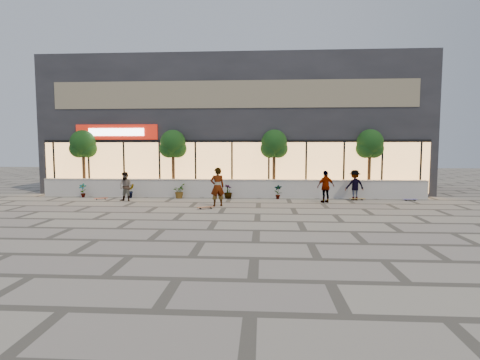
# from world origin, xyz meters

# --- Properties ---
(ground) EXTENTS (80.00, 80.00, 0.00)m
(ground) POSITION_xyz_m (0.00, 0.00, 0.00)
(ground) COLOR gray
(ground) RESTS_ON ground
(planter_wall) EXTENTS (22.00, 0.42, 1.04)m
(planter_wall) POSITION_xyz_m (0.00, 7.00, 0.52)
(planter_wall) COLOR #B9B7B0
(planter_wall) RESTS_ON ground
(retail_building) EXTENTS (24.00, 9.17, 8.50)m
(retail_building) POSITION_xyz_m (-0.00, 12.49, 4.25)
(retail_building) COLOR #232428
(retail_building) RESTS_ON ground
(shrub_a) EXTENTS (0.43, 0.29, 0.81)m
(shrub_a) POSITION_xyz_m (-8.50, 6.45, 0.41)
(shrub_a) COLOR #103410
(shrub_a) RESTS_ON ground
(shrub_b) EXTENTS (0.57, 0.57, 0.81)m
(shrub_b) POSITION_xyz_m (-5.70, 6.45, 0.41)
(shrub_b) COLOR #103410
(shrub_b) RESTS_ON ground
(shrub_c) EXTENTS (0.68, 0.77, 0.81)m
(shrub_c) POSITION_xyz_m (-2.90, 6.45, 0.41)
(shrub_c) COLOR #103410
(shrub_c) RESTS_ON ground
(shrub_d) EXTENTS (0.64, 0.64, 0.81)m
(shrub_d) POSITION_xyz_m (-0.10, 6.45, 0.41)
(shrub_d) COLOR #103410
(shrub_d) RESTS_ON ground
(shrub_e) EXTENTS (0.46, 0.35, 0.81)m
(shrub_e) POSITION_xyz_m (2.70, 6.45, 0.41)
(shrub_e) COLOR #103410
(shrub_e) RESTS_ON ground
(tree_west) EXTENTS (1.60, 1.50, 3.92)m
(tree_west) POSITION_xyz_m (-9.00, 7.70, 2.99)
(tree_west) COLOR #4D311B
(tree_west) RESTS_ON ground
(tree_midwest) EXTENTS (1.60, 1.50, 3.92)m
(tree_midwest) POSITION_xyz_m (-3.50, 7.70, 2.99)
(tree_midwest) COLOR #4D311B
(tree_midwest) RESTS_ON ground
(tree_mideast) EXTENTS (1.60, 1.50, 3.92)m
(tree_mideast) POSITION_xyz_m (2.50, 7.70, 2.99)
(tree_mideast) COLOR #4D311B
(tree_mideast) RESTS_ON ground
(tree_east) EXTENTS (1.60, 1.50, 3.92)m
(tree_east) POSITION_xyz_m (8.00, 7.70, 2.99)
(tree_east) COLOR #4D311B
(tree_east) RESTS_ON ground
(skater_center) EXTENTS (0.81, 0.66, 1.90)m
(skater_center) POSITION_xyz_m (-0.37, 3.71, 0.95)
(skater_center) COLOR silver
(skater_center) RESTS_ON ground
(skater_left) EXTENTS (0.88, 0.76, 1.56)m
(skater_left) POSITION_xyz_m (-5.45, 5.09, 0.78)
(skater_left) COLOR tan
(skater_left) RESTS_ON ground
(skater_right_near) EXTENTS (1.06, 0.73, 1.68)m
(skater_right_near) POSITION_xyz_m (5.11, 5.19, 0.84)
(skater_right_near) COLOR silver
(skater_right_near) RESTS_ON ground
(skater_right_far) EXTENTS (1.17, 0.83, 1.65)m
(skater_right_far) POSITION_xyz_m (6.85, 6.30, 0.82)
(skater_right_far) COLOR maroon
(skater_right_far) RESTS_ON ground
(skateboard_center) EXTENTS (0.83, 0.53, 0.10)m
(skateboard_center) POSITION_xyz_m (-0.82, 2.82, 0.08)
(skateboard_center) COLOR brown
(skateboard_center) RESTS_ON ground
(skateboard_left) EXTENTS (0.72, 0.49, 0.09)m
(skateboard_left) POSITION_xyz_m (-7.06, 5.59, 0.07)
(skateboard_left) COLOR #DE4E29
(skateboard_left) RESTS_ON ground
(skateboard_right_near) EXTENTS (0.85, 0.31, 0.10)m
(skateboard_right_near) POSITION_xyz_m (7.00, 6.20, 0.08)
(skateboard_right_near) COLOR olive
(skateboard_right_near) RESTS_ON ground
(skateboard_right_far) EXTENTS (0.80, 0.27, 0.09)m
(skateboard_right_far) POSITION_xyz_m (9.80, 6.20, 0.08)
(skateboard_right_far) COLOR #5C559D
(skateboard_right_far) RESTS_ON ground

